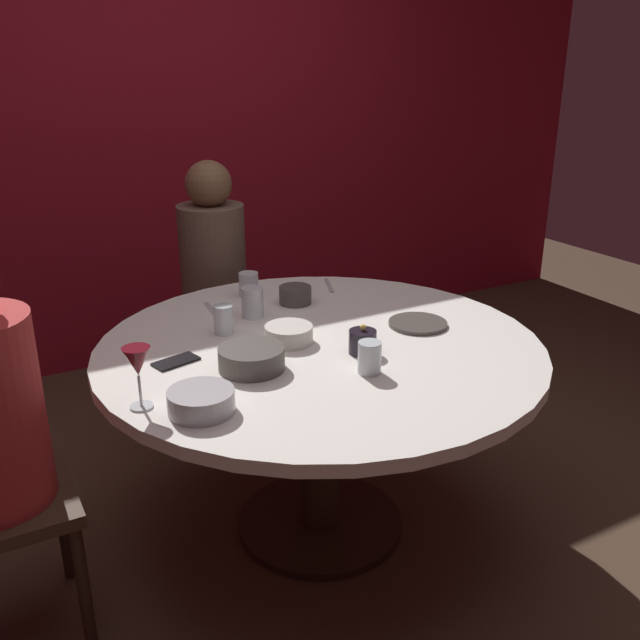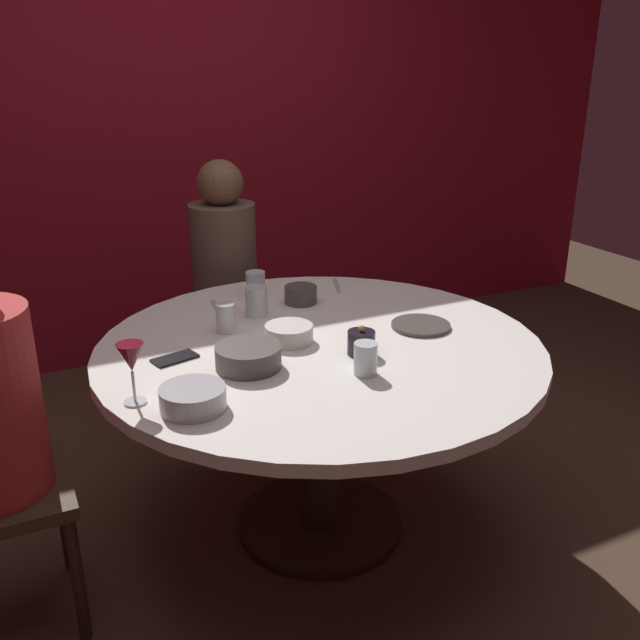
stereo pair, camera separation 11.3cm
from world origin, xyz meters
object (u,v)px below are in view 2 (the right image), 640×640
at_px(cup_by_left_diner, 256,283).
at_px(cup_near_candle, 256,301).
at_px(bowl_small_white, 248,357).
at_px(bowl_sauce_side, 301,295).
at_px(cup_by_right_diner, 226,318).
at_px(bowl_serving_large, 193,398).
at_px(candle_holder, 361,343).
at_px(bowl_salad_center, 289,333).
at_px(dinner_plate, 421,325).
at_px(dining_table, 320,378).
at_px(wine_glass, 131,360).
at_px(seated_diner_back, 224,264).
at_px(cell_phone, 175,358).
at_px(cup_center_front, 365,359).

bearing_deg(cup_by_left_diner, cup_near_candle, -110.11).
xyz_separation_m(bowl_small_white, cup_near_candle, (0.19, 0.42, 0.02)).
distance_m(bowl_sauce_side, cup_by_right_diner, 0.39).
bearing_deg(bowl_serving_large, bowl_sauce_side, 46.78).
bearing_deg(bowl_serving_large, candle_holder, 11.97).
distance_m(cup_by_left_diner, cup_by_right_diner, 0.40).
height_order(bowl_salad_center, cup_by_right_diner, cup_by_right_diner).
distance_m(dinner_plate, bowl_sauce_side, 0.50).
bearing_deg(bowl_serving_large, cup_by_right_diner, 62.34).
distance_m(dining_table, bowl_serving_large, 0.60).
bearing_deg(wine_glass, bowl_sauce_side, 36.42).
bearing_deg(bowl_salad_center, wine_glass, -158.62).
relative_size(seated_diner_back, cup_by_left_diner, 12.77).
bearing_deg(cup_by_right_diner, bowl_sauce_side, 23.90).
bearing_deg(cell_phone, cup_by_left_diner, -57.58).
xyz_separation_m(seated_diner_back, dinner_plate, (0.38, -1.02, -0.00)).
distance_m(seated_diner_back, cup_center_front, 1.27).
bearing_deg(cell_phone, bowl_serving_large, 159.32).
bearing_deg(seated_diner_back, cup_by_right_diner, -18.06).
distance_m(seated_diner_back, wine_glass, 1.33).
bearing_deg(candle_holder, cup_by_right_diner, 130.96).
relative_size(dining_table, cup_center_front, 14.92).
bearing_deg(bowl_salad_center, bowl_sauce_side, 59.81).
xyz_separation_m(dining_table, bowl_serving_large, (-0.51, -0.27, 0.16)).
relative_size(bowl_serving_large, cup_near_candle, 1.62).
distance_m(candle_holder, cup_by_left_diner, 0.71).
xyz_separation_m(cell_phone, cup_near_candle, (0.37, 0.26, 0.05)).
bearing_deg(bowl_serving_large, dining_table, 27.61).
relative_size(wine_glass, cup_by_left_diner, 1.85).
height_order(seated_diner_back, candle_holder, seated_diner_back).
relative_size(dinner_plate, cell_phone, 1.48).
distance_m(wine_glass, dinner_plate, 1.04).
height_order(dining_table, bowl_salad_center, bowl_salad_center).
bearing_deg(cup_by_right_diner, seated_diner_back, 71.94).
height_order(wine_glass, bowl_small_white, wine_glass).
xyz_separation_m(bowl_serving_large, cup_by_left_diner, (0.50, 0.82, 0.02)).
bearing_deg(dinner_plate, cell_phone, 172.92).
bearing_deg(bowl_serving_large, cell_phone, 83.50).
bearing_deg(bowl_sauce_side, cell_phone, -151.42).
xyz_separation_m(candle_holder, bowl_salad_center, (-0.17, 0.19, -0.01)).
distance_m(dinner_plate, cup_by_right_diner, 0.68).
bearing_deg(cup_center_front, dining_table, 93.20).
xyz_separation_m(dining_table, cell_phone, (-0.47, 0.07, 0.14)).
relative_size(bowl_small_white, cup_center_front, 2.03).
distance_m(candle_holder, cup_center_front, 0.15).
height_order(seated_diner_back, cup_center_front, seated_diner_back).
distance_m(candle_holder, cell_phone, 0.59).
bearing_deg(bowl_sauce_side, cup_center_front, -97.78).
bearing_deg(wine_glass, bowl_salad_center, 21.38).
distance_m(bowl_serving_large, cup_by_right_diner, 0.56).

